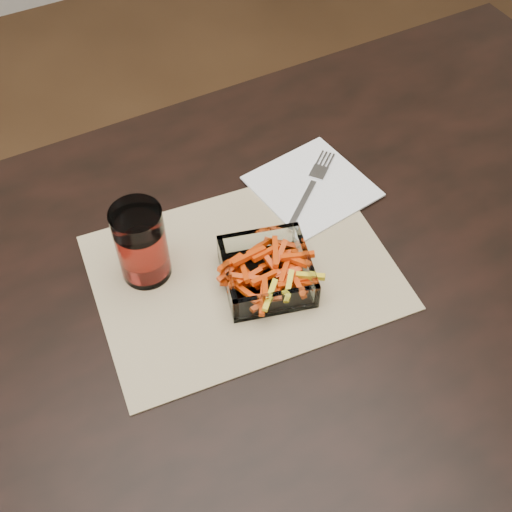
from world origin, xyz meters
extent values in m
plane|color=#331E0F|center=(0.00, 0.00, 0.00)|extent=(4.50, 4.50, 0.00)
cube|color=black|center=(0.00, 0.00, 0.73)|extent=(1.60, 0.90, 0.03)
cylinder|color=black|center=(0.72, 0.37, 0.36)|extent=(0.06, 0.06, 0.72)
cube|color=tan|center=(-0.05, 0.03, 0.75)|extent=(0.48, 0.37, 0.00)
cube|color=white|center=(-0.02, -0.01, 0.76)|extent=(0.16, 0.16, 0.01)
cube|color=white|center=(-0.01, 0.05, 0.78)|extent=(0.13, 0.04, 0.05)
cube|color=white|center=(-0.04, -0.07, 0.78)|extent=(0.13, 0.04, 0.05)
cube|color=white|center=(-0.08, 0.01, 0.78)|extent=(0.04, 0.13, 0.05)
cube|color=white|center=(0.03, -0.02, 0.78)|extent=(0.04, 0.13, 0.05)
cylinder|color=white|center=(-0.18, 0.10, 0.82)|extent=(0.08, 0.08, 0.13)
cylinder|color=maroon|center=(-0.18, 0.10, 0.80)|extent=(0.07, 0.07, 0.09)
cube|color=white|center=(0.14, 0.13, 0.76)|extent=(0.20, 0.20, 0.00)
cube|color=silver|center=(0.10, 0.10, 0.76)|extent=(0.10, 0.08, 0.00)
cube|color=silver|center=(0.16, 0.15, 0.76)|extent=(0.04, 0.04, 0.00)
cube|color=silver|center=(0.19, 0.18, 0.76)|extent=(0.03, 0.03, 0.00)
cube|color=silver|center=(0.19, 0.18, 0.76)|extent=(0.03, 0.03, 0.00)
cube|color=silver|center=(0.19, 0.17, 0.76)|extent=(0.03, 0.03, 0.00)
cube|color=silver|center=(0.20, 0.17, 0.76)|extent=(0.03, 0.03, 0.00)
camera|label=1|loc=(-0.30, -0.51, 1.55)|focal=45.00mm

